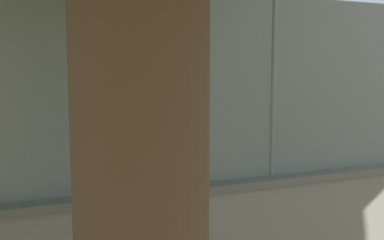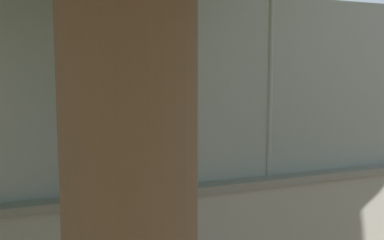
{
  "view_description": "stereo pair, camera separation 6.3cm",
  "coord_description": "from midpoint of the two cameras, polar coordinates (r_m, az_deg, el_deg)",
  "views": [
    {
      "loc": [
        2.48,
        17.96,
        2.45
      ],
      "look_at": [
        -1.83,
        7.81,
        1.19
      ],
      "focal_mm": 41.56,
      "sensor_mm": 36.0,
      "label": 1
    },
    {
      "loc": [
        2.42,
        17.98,
        2.45
      ],
      "look_at": [
        -1.83,
        7.81,
        1.19
      ],
      "focal_mm": 41.56,
      "sensor_mm": 36.0,
      "label": 2
    }
  ],
  "objects": [
    {
      "name": "ground_plane",
      "position": [
        18.3,
        -15.09,
        -1.42
      ],
      "size": [
        260.0,
        260.0,
        0.0
      ],
      "primitive_type": "plane",
      "color": "tan"
    },
    {
      "name": "perimeter_wall",
      "position": [
        6.14,
        22.15,
        -11.06
      ],
      "size": [
        28.38,
        0.69,
        1.29
      ],
      "color": "gray",
      "rests_on": "ground_plane"
    },
    {
      "name": "fence_panel_on_wall",
      "position": [
        5.87,
        22.82,
        4.1
      ],
      "size": [
        27.88,
        0.33,
        1.94
      ],
      "color": "gray",
      "rests_on": "perimeter_wall"
    },
    {
      "name": "player_baseline_waiting",
      "position": [
        18.7,
        -9.97,
        1.73
      ],
      "size": [
        1.25,
        0.73,
        1.57
      ],
      "color": "navy",
      "rests_on": "ground_plane"
    },
    {
      "name": "player_foreground_swinging",
      "position": [
        11.76,
        -0.7,
        -0.51
      ],
      "size": [
        0.96,
        0.94,
        1.71
      ],
      "color": "navy",
      "rests_on": "ground_plane"
    },
    {
      "name": "sports_ball",
      "position": [
        17.52,
        -10.67,
        1.61
      ],
      "size": [
        0.18,
        0.18,
        0.18
      ],
      "primitive_type": "sphere",
      "color": "#3399D8"
    }
  ]
}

